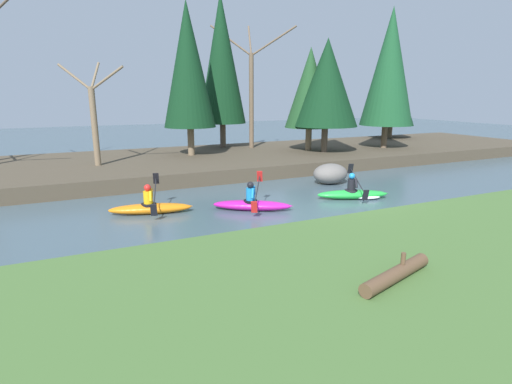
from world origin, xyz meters
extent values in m
plane|color=#425660|center=(0.00, 0.00, 0.00)|extent=(90.00, 90.00, 0.00)
cube|color=#476B33|center=(0.00, -5.90, 0.44)|extent=(44.00, 6.78, 0.88)
cube|color=#4C4233|center=(0.00, 10.32, 0.32)|extent=(44.00, 9.12, 0.64)
cylinder|color=#7A664C|center=(-1.67, 10.86, 1.40)|extent=(0.36, 0.36, 1.53)
cone|color=#0F3319|center=(-1.67, 10.86, 5.39)|extent=(2.76, 2.76, 6.45)
cylinder|color=brown|center=(1.13, 13.41, 1.39)|extent=(0.36, 0.36, 1.51)
cone|color=#0F3319|center=(1.13, 13.41, 5.97)|extent=(2.89, 2.89, 7.65)
cylinder|color=#7A664C|center=(5.21, 9.82, 1.32)|extent=(0.36, 0.36, 1.36)
cone|color=#1E4723|center=(5.21, 9.82, 4.26)|extent=(2.85, 2.85, 4.52)
cylinder|color=brown|center=(5.69, 8.85, 1.38)|extent=(0.36, 0.36, 1.48)
cone|color=#0F3319|center=(5.69, 8.85, 4.52)|extent=(3.62, 3.62, 4.79)
cylinder|color=brown|center=(10.20, 8.90, 1.34)|extent=(0.36, 0.36, 1.40)
cone|color=#194C28|center=(10.20, 8.90, 5.48)|extent=(3.18, 3.18, 6.88)
cylinder|color=#7A664C|center=(14.77, 13.33, 1.12)|extent=(0.36, 0.36, 0.95)
cone|color=#0F3319|center=(14.77, 13.33, 3.95)|extent=(3.39, 3.39, 4.71)
cylinder|color=#7A664C|center=(-6.57, 9.53, 2.44)|extent=(0.28, 0.28, 3.60)
cylinder|color=#7A664C|center=(-7.19, 10.06, 4.65)|extent=(1.36, 1.17, 1.22)
cylinder|color=#7A664C|center=(-5.91, 8.98, 4.58)|extent=(1.43, 1.22, 1.08)
cylinder|color=#7A664C|center=(-6.31, 10.25, 4.72)|extent=(0.65, 1.53, 1.36)
cylinder|color=brown|center=(2.66, 12.40, 3.47)|extent=(0.28, 0.28, 5.65)
cylinder|color=brown|center=(1.68, 13.22, 7.04)|extent=(2.07, 1.76, 1.87)
cylinder|color=brown|center=(3.69, 11.54, 6.92)|extent=(2.18, 1.85, 1.65)
cylinder|color=brown|center=(3.07, 13.52, 7.14)|extent=(0.94, 2.34, 2.08)
ellipsoid|color=green|center=(1.94, 1.41, 0.17)|extent=(2.74, 1.52, 0.34)
cone|color=green|center=(3.10, 0.97, 0.19)|extent=(0.40, 0.31, 0.20)
cylinder|color=black|center=(1.89, 1.43, 0.31)|extent=(0.62, 0.62, 0.08)
cylinder|color=black|center=(1.89, 1.43, 0.56)|extent=(0.39, 0.39, 0.42)
sphere|color=#1E89D1|center=(1.89, 1.43, 0.89)|extent=(0.30, 0.30, 0.23)
cylinder|color=black|center=(2.07, 1.61, 0.65)|extent=(0.16, 0.24, 0.35)
cylinder|color=black|center=(1.90, 1.17, 0.65)|extent=(0.16, 0.24, 0.35)
cylinder|color=black|center=(2.11, 1.34, 0.69)|extent=(0.71, 1.80, 0.65)
cube|color=black|center=(2.44, 2.23, 1.00)|extent=(0.24, 0.22, 0.41)
cube|color=black|center=(1.77, 0.45, 0.38)|extent=(0.24, 0.22, 0.41)
ellipsoid|color=white|center=(2.45, 1.21, 0.09)|extent=(1.28, 1.04, 0.18)
ellipsoid|color=#C61999|center=(-2.18, 1.61, 0.17)|extent=(2.63, 1.89, 0.34)
cone|color=#C61999|center=(-1.11, 0.98, 0.19)|extent=(0.40, 0.35, 0.20)
cylinder|color=black|center=(-2.22, 1.63, 0.31)|extent=(0.66, 0.66, 0.08)
cylinder|color=#1984CC|center=(-2.22, 1.63, 0.56)|extent=(0.41, 0.41, 0.42)
sphere|color=black|center=(-2.22, 1.63, 0.89)|extent=(0.32, 0.32, 0.23)
cylinder|color=#1984CC|center=(-2.01, 1.79, 0.65)|extent=(0.19, 0.24, 0.35)
cylinder|color=#1984CC|center=(-2.26, 1.38, 0.65)|extent=(0.19, 0.24, 0.35)
cylinder|color=black|center=(-2.02, 1.52, 0.69)|extent=(1.01, 1.66, 0.65)
cube|color=red|center=(-1.54, 2.33, 1.00)|extent=(0.25, 0.24, 0.41)
cube|color=red|center=(-2.51, 0.70, 0.38)|extent=(0.25, 0.24, 0.41)
ellipsoid|color=orange|center=(-5.43, 2.67, 0.17)|extent=(2.76, 1.24, 0.34)
cone|color=orange|center=(-4.23, 2.36, 0.19)|extent=(0.39, 0.28, 0.20)
cylinder|color=black|center=(-5.48, 2.68, 0.31)|extent=(0.58, 0.58, 0.08)
cylinder|color=yellow|center=(-5.48, 2.68, 0.56)|extent=(0.36, 0.36, 0.42)
sphere|color=red|center=(-5.48, 2.68, 0.89)|extent=(0.28, 0.28, 0.23)
cylinder|color=yellow|center=(-5.33, 2.89, 0.65)|extent=(0.14, 0.24, 0.35)
cylinder|color=yellow|center=(-5.44, 2.42, 0.65)|extent=(0.14, 0.24, 0.35)
cylinder|color=black|center=(-5.26, 2.62, 0.69)|extent=(0.50, 1.86, 0.65)
cube|color=black|center=(-5.02, 3.54, 1.00)|extent=(0.23, 0.20, 0.41)
cube|color=black|center=(-5.49, 1.70, 0.38)|extent=(0.23, 0.20, 0.41)
ellipsoid|color=slate|center=(2.74, 4.00, 0.45)|extent=(1.60, 1.25, 0.90)
cylinder|color=brown|center=(-2.97, -5.93, 1.00)|extent=(1.78, 0.75, 0.24)
cylinder|color=brown|center=(-2.78, -5.87, 1.22)|extent=(0.08, 0.08, 0.20)
camera|label=1|loc=(-7.60, -10.46, 3.88)|focal=28.00mm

